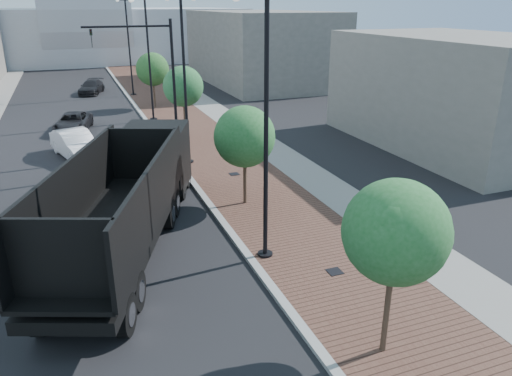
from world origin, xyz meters
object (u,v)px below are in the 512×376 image
object	(u,v)px
dump_truck	(141,187)
white_sedan	(76,144)
dark_car_mid	(73,122)
pedestrian	(253,142)

from	to	relation	value
dump_truck	white_sedan	world-z (taller)	dump_truck
dump_truck	dark_car_mid	world-z (taller)	dump_truck
dump_truck	dark_car_mid	distance (m)	18.15
white_sedan	pedestrian	bearing A→B (deg)	-35.01
white_sedan	dark_car_mid	bearing A→B (deg)	73.53
white_sedan	pedestrian	distance (m)	10.84
dump_truck	white_sedan	xyz separation A→B (m)	(-2.37, 11.09, -0.84)
dump_truck	dark_car_mid	size ratio (longest dim) A/B	2.97
dump_truck	pedestrian	xyz separation A→B (m)	(7.90, 7.64, -0.83)
pedestrian	dump_truck	bearing A→B (deg)	51.00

